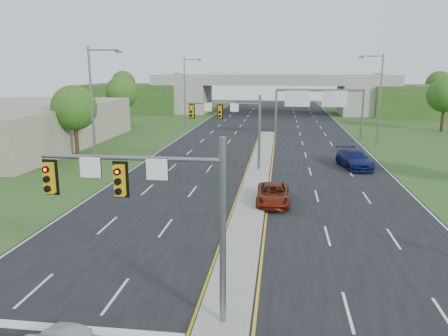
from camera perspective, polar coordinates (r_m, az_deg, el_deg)
ground at (r=17.09m, az=-0.14°, el=-19.82°), size 240.00×240.00×0.00m
road at (r=50.16m, az=5.15°, el=2.17°), size 24.00×160.00×0.02m
median at (r=38.42m, az=4.40°, el=-0.97°), size 2.00×54.00×0.16m
lane_markings at (r=44.22m, az=4.04°, el=0.77°), size 23.72×160.00×0.01m
signal_mast_near at (r=15.46m, az=-8.55°, el=-4.22°), size 6.62×0.60×7.00m
signal_mast_far at (r=39.67m, az=1.38°, el=6.29°), size 6.62×0.60×7.00m
sign_gantry at (r=59.52m, az=12.18°, el=8.68°), size 11.58×0.44×6.67m
overpass at (r=94.46m, az=6.37°, el=9.28°), size 80.00×14.00×8.10m
lightpole_l_mid at (r=37.62m, az=-16.56°, el=7.53°), size 2.85×0.25×11.00m
lightpole_l_far at (r=70.99m, az=-5.00°, el=10.23°), size 2.85×0.25×11.00m
lightpole_r_far at (r=55.54m, az=19.52°, el=8.86°), size 2.85×0.25×11.00m
tree_l_near at (r=49.56m, az=-18.98°, el=7.44°), size 4.80×4.80×7.60m
tree_l_mid at (r=74.05m, az=-13.22°, el=9.59°), size 5.20×5.20×8.12m
tree_r_mid at (r=73.44m, az=26.92°, el=8.54°), size 5.20×5.20×8.12m
tree_back_a at (r=115.44m, az=-13.01°, el=10.79°), size 6.00×6.00×8.85m
tree_back_b at (r=111.39m, az=-6.11°, el=10.81°), size 5.60×5.60×8.32m
tree_back_c at (r=110.56m, az=19.29°, el=10.17°), size 5.60×5.60×8.32m
tree_back_d at (r=114.18m, az=26.29°, el=9.80°), size 6.00×6.00×8.85m
commercial_building at (r=59.08m, az=-25.40°, el=5.04°), size 18.00×30.00×5.00m
car_far_a at (r=30.65m, az=6.41°, el=-3.42°), size 2.30×4.89×1.35m
car_far_b at (r=43.36m, az=16.64°, el=1.12°), size 3.34×5.99×1.64m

